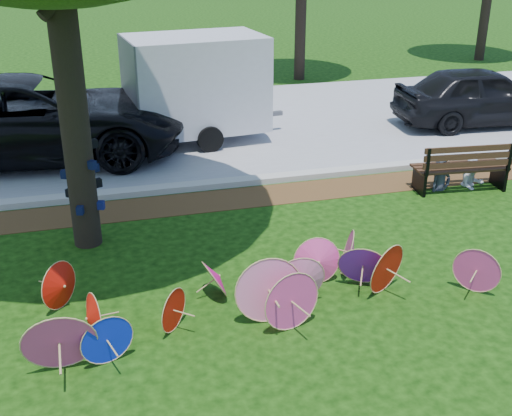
{
  "coord_description": "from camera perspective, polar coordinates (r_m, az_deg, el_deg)",
  "views": [
    {
      "loc": [
        -1.77,
        -6.41,
        4.72
      ],
      "look_at": [
        0.5,
        2.0,
        0.9
      ],
      "focal_mm": 45.0,
      "sensor_mm": 36.0,
      "label": 1
    }
  ],
  "objects": [
    {
      "name": "black_van",
      "position": [
        14.86,
        -19.26,
        7.49
      ],
      "size": [
        6.76,
        3.55,
        1.81
      ],
      "primitive_type": "imported",
      "rotation": [
        0.0,
        0.0,
        1.49
      ],
      "color": "black",
      "rests_on": "ground"
    },
    {
      "name": "ground",
      "position": [
        8.15,
        0.28,
        -11.69
      ],
      "size": [
        90.0,
        90.0,
        0.0
      ],
      "primitive_type": "plane",
      "color": "black",
      "rests_on": "ground"
    },
    {
      "name": "person_right",
      "position": [
        13.28,
        18.88,
        4.09
      ],
      "size": [
        0.54,
        0.42,
        1.1
      ],
      "primitive_type": "imported",
      "rotation": [
        0.0,
        0.0,
        0.01
      ],
      "color": "silver",
      "rests_on": "ground"
    },
    {
      "name": "curb",
      "position": [
        12.63,
        -5.99,
        1.9
      ],
      "size": [
        90.0,
        0.3,
        0.12
      ],
      "primitive_type": "cube",
      "color": "#B7B5AD",
      "rests_on": "ground"
    },
    {
      "name": "dark_pickup",
      "position": [
        17.65,
        19.39,
        9.38
      ],
      "size": [
        4.54,
        2.08,
        1.51
      ],
      "primitive_type": "imported",
      "rotation": [
        0.0,
        0.0,
        1.5
      ],
      "color": "black",
      "rests_on": "ground"
    },
    {
      "name": "parasol_pile",
      "position": [
        8.47,
        0.13,
        -7.18
      ],
      "size": [
        6.32,
        1.87,
        0.92
      ],
      "color": "red",
      "rests_on": "ground"
    },
    {
      "name": "park_bench",
      "position": [
        13.07,
        17.67,
        3.63
      ],
      "size": [
        1.91,
        0.88,
        0.97
      ],
      "primitive_type": null,
      "rotation": [
        0.0,
        0.0,
        -0.1
      ],
      "color": "black",
      "rests_on": "ground"
    },
    {
      "name": "mulch_strip",
      "position": [
        12.02,
        -5.42,
        0.47
      ],
      "size": [
        90.0,
        1.0,
        0.01
      ],
      "primitive_type": "cube",
      "color": "#472D16",
      "rests_on": "ground"
    },
    {
      "name": "cargo_trailer",
      "position": [
        15.33,
        -5.34,
        11.01
      ],
      "size": [
        3.28,
        2.27,
        2.76
      ],
      "primitive_type": "cube",
      "rotation": [
        0.0,
        0.0,
        0.11
      ],
      "color": "silver",
      "rests_on": "ground"
    },
    {
      "name": "person_left",
      "position": [
        12.88,
        16.32,
        4.25
      ],
      "size": [
        0.53,
        0.41,
        1.28
      ],
      "primitive_type": "imported",
      "rotation": [
        0.0,
        0.0,
        0.23
      ],
      "color": "#343847",
      "rests_on": "ground"
    },
    {
      "name": "street",
      "position": [
        16.54,
        -8.4,
        6.87
      ],
      "size": [
        90.0,
        8.0,
        0.01
      ],
      "primitive_type": "cube",
      "color": "gray",
      "rests_on": "ground"
    }
  ]
}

